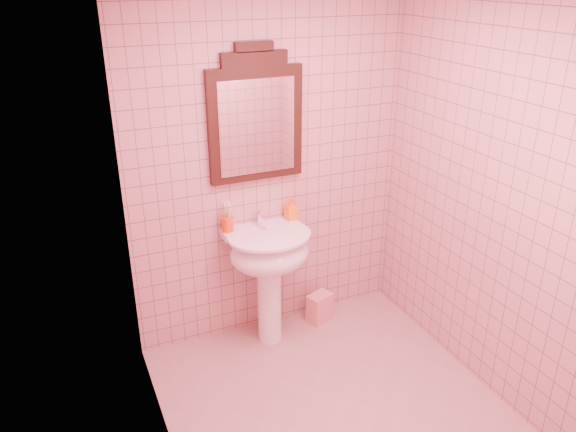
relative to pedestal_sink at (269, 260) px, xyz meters
name	(u,v)px	position (x,y,z in m)	size (l,w,h in m)	color
floor	(339,413)	(0.10, -0.87, -0.66)	(2.20, 2.20, 0.00)	tan
back_wall	(269,168)	(0.10, 0.23, 0.59)	(2.00, 0.02, 2.50)	tan
pedestal_sink	(269,260)	(0.00, 0.00, 0.00)	(0.58, 0.58, 0.86)	white
faucet	(261,219)	(0.00, 0.14, 0.26)	(0.04, 0.16, 0.11)	white
mirror	(256,119)	(0.00, 0.20, 0.95)	(0.65, 0.06, 0.91)	black
toothbrush_cup	(228,224)	(-0.24, 0.16, 0.26)	(0.08, 0.08, 0.19)	red
soap_dispenser	(291,208)	(0.24, 0.16, 0.28)	(0.08, 0.08, 0.17)	orange
towel	(319,307)	(0.44, 0.07, -0.55)	(0.19, 0.12, 0.23)	#E28A85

